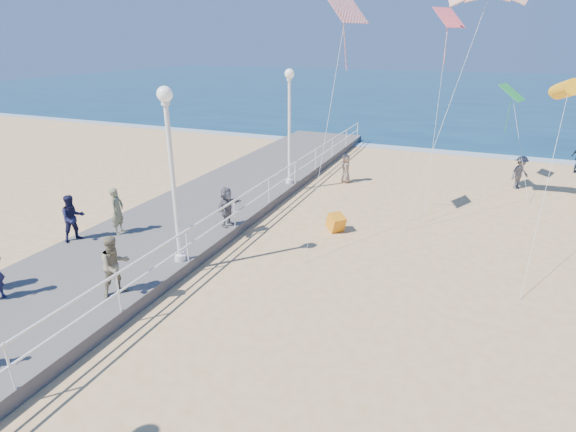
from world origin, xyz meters
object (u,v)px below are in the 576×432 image
at_px(lamp_post_mid, 171,159).
at_px(spectator_6, 117,211).
at_px(beach_walker_c, 346,168).
at_px(spectator_7, 73,218).
at_px(box_kite, 336,224).
at_px(beach_walker_a, 520,173).
at_px(spectator_5, 227,207).
at_px(spectator_1, 115,266).
at_px(lamp_post_far, 289,115).

distance_m(lamp_post_mid, spectator_6, 4.18).
height_order(lamp_post_mid, beach_walker_c, lamp_post_mid).
height_order(spectator_7, box_kite, spectator_7).
bearing_deg(spectator_6, beach_walker_a, -61.94).
bearing_deg(spectator_5, beach_walker_a, -40.11).
bearing_deg(spectator_1, box_kite, -7.20).
xyz_separation_m(lamp_post_mid, spectator_5, (-0.05, 3.08, -2.51)).
bearing_deg(spectator_1, lamp_post_mid, 12.21).
height_order(spectator_1, beach_walker_a, spectator_1).
bearing_deg(spectator_6, beach_walker_c, -42.33).
distance_m(lamp_post_mid, spectator_7, 4.90).
height_order(lamp_post_far, spectator_1, lamp_post_far).
bearing_deg(lamp_post_far, box_kite, -48.04).
bearing_deg(spectator_6, spectator_7, 123.09).
distance_m(spectator_5, beach_walker_c, 8.63).
xyz_separation_m(lamp_post_mid, lamp_post_far, (0.00, 9.00, 0.00)).
bearing_deg(box_kite, beach_walker_a, 3.58).
xyz_separation_m(spectator_1, spectator_7, (-3.88, 2.23, -0.03)).
relative_size(spectator_6, beach_walker_c, 1.15).
bearing_deg(box_kite, spectator_6, 161.99).
bearing_deg(spectator_5, beach_walker_c, -10.33).
bearing_deg(box_kite, spectator_7, 164.66).
xyz_separation_m(spectator_5, beach_walker_c, (2.20, 8.33, -0.41)).
distance_m(spectator_6, beach_walker_a, 18.65).
xyz_separation_m(spectator_1, beach_walker_c, (2.52, 13.74, -0.51)).
xyz_separation_m(spectator_5, box_kite, (3.65, 1.92, -0.85)).
bearing_deg(beach_walker_a, spectator_1, -171.37).
xyz_separation_m(lamp_post_mid, spectator_1, (-0.37, -2.33, -2.41)).
xyz_separation_m(spectator_7, beach_walker_a, (14.62, 13.77, -0.39)).
relative_size(spectator_5, box_kite, 2.50).
bearing_deg(spectator_5, box_kite, -57.77).
distance_m(spectator_6, box_kite, 8.03).
xyz_separation_m(beach_walker_c, box_kite, (1.45, -6.41, -0.44)).
relative_size(lamp_post_mid, spectator_7, 3.25).
bearing_deg(lamp_post_far, spectator_6, -112.22).
xyz_separation_m(lamp_post_mid, spectator_6, (-3.28, 0.97, -2.41)).
height_order(spectator_5, spectator_7, spectator_7).
distance_m(spectator_5, box_kite, 4.21).
bearing_deg(spectator_5, lamp_post_mid, -174.62).
bearing_deg(beach_walker_c, spectator_6, -45.91).
bearing_deg(spectator_7, beach_walker_a, -22.16).
bearing_deg(spectator_1, lamp_post_far, 19.35).
relative_size(lamp_post_far, beach_walker_a, 3.22).
distance_m(lamp_post_mid, box_kite, 7.02).
height_order(spectator_5, box_kite, spectator_5).
relative_size(lamp_post_far, beach_walker_c, 3.59).
xyz_separation_m(lamp_post_mid, box_kite, (3.60, 5.00, -3.36)).
xyz_separation_m(lamp_post_mid, beach_walker_c, (2.15, 11.41, -2.92)).
bearing_deg(spectator_5, lamp_post_far, 3.96).
relative_size(spectator_6, box_kite, 2.85).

